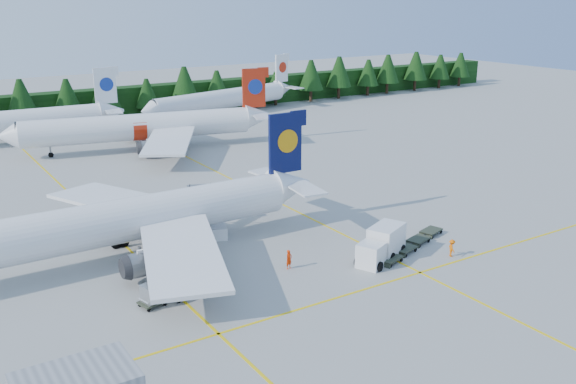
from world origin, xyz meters
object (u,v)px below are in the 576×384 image
airliner_red (134,128)px  service_truck (381,245)px  airstairs (202,228)px  airliner_navy (104,225)px

airliner_red → service_truck: 54.79m
airstairs → service_truck: (11.53, -14.20, 0.54)m
airliner_red → airstairs: airliner_red is taller
airstairs → service_truck: 18.30m
airliner_red → airliner_navy: bearing=-101.4°
airliner_navy → service_truck: airliner_navy is taller
airliner_navy → airliner_red: 45.06m
service_truck → airstairs: bearing=105.1°
airstairs → service_truck: airstairs is taller
airliner_red → airstairs: size_ratio=5.69×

